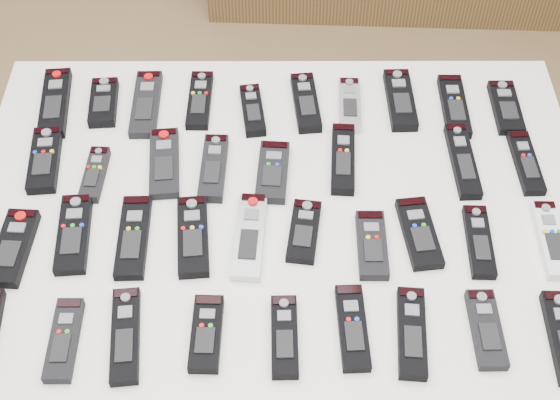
{
  "coord_description": "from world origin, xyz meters",
  "views": [
    {
      "loc": [
        -0.15,
        -0.94,
        1.99
      ],
      "look_at": [
        -0.14,
        0.03,
        0.8
      ],
      "focal_mm": 50.0,
      "sensor_mm": 36.0,
      "label": 1
    }
  ],
  "objects_px": {
    "remote_23": "(304,231)",
    "remote_30": "(125,335)",
    "remote_8": "(454,106)",
    "remote_27": "(551,239)",
    "remote_12": "(164,163)",
    "remote_14": "(273,172)",
    "remote_16": "(463,161)",
    "remote_19": "(74,234)",
    "remote_35": "(486,329)",
    "remote_1": "(104,102)",
    "remote_11": "(95,174)",
    "remote_5": "(306,103)",
    "remote_7": "(400,100)",
    "remote_4": "(253,110)",
    "remote_10": "(45,160)",
    "remote_17": "(526,163)",
    "table": "(280,224)",
    "remote_25": "(419,233)",
    "remote_34": "(412,333)",
    "remote_31": "(206,334)",
    "remote_15": "(343,159)",
    "remote_13": "(213,168)",
    "remote_0": "(55,103)",
    "remote_24": "(372,245)",
    "remote_33": "(353,327)",
    "remote_6": "(350,105)",
    "remote_2": "(146,104)",
    "remote_18": "(13,248)",
    "remote_20": "(133,237)",
    "remote_3": "(200,100)",
    "remote_22": "(250,236)",
    "remote_29": "(64,340)",
    "remote_32": "(284,336)",
    "remote_26": "(479,242)"
  },
  "relations": [
    {
      "from": "remote_29",
      "to": "remote_32",
      "type": "distance_m",
      "value": 0.38
    },
    {
      "from": "remote_23",
      "to": "remote_29",
      "type": "relative_size",
      "value": 0.9
    },
    {
      "from": "remote_1",
      "to": "remote_18",
      "type": "xyz_separation_m",
      "value": [
        -0.11,
        -0.4,
        0.0
      ]
    },
    {
      "from": "remote_1",
      "to": "remote_11",
      "type": "height_order",
      "value": "remote_1"
    },
    {
      "from": "remote_19",
      "to": "remote_35",
      "type": "bearing_deg",
      "value": -19.68
    },
    {
      "from": "table",
      "to": "remote_27",
      "type": "height_order",
      "value": "remote_27"
    },
    {
      "from": "remote_16",
      "to": "remote_30",
      "type": "bearing_deg",
      "value": -149.58
    },
    {
      "from": "remote_8",
      "to": "remote_23",
      "type": "xyz_separation_m",
      "value": [
        -0.34,
        -0.35,
        -0.0
      ]
    },
    {
      "from": "remote_15",
      "to": "remote_30",
      "type": "bearing_deg",
      "value": -130.63
    },
    {
      "from": "remote_29",
      "to": "remote_30",
      "type": "bearing_deg",
      "value": 4.44
    },
    {
      "from": "remote_2",
      "to": "remote_34",
      "type": "relative_size",
      "value": 1.13
    },
    {
      "from": "remote_13",
      "to": "remote_17",
      "type": "height_order",
      "value": "remote_13"
    },
    {
      "from": "remote_8",
      "to": "remote_27",
      "type": "xyz_separation_m",
      "value": [
        0.13,
        -0.37,
        0.0
      ]
    },
    {
      "from": "remote_2",
      "to": "remote_18",
      "type": "distance_m",
      "value": 0.45
    },
    {
      "from": "remote_15",
      "to": "remote_25",
      "type": "xyz_separation_m",
      "value": [
        0.14,
        -0.19,
        -0.0
      ]
    },
    {
      "from": "remote_0",
      "to": "remote_17",
      "type": "xyz_separation_m",
      "value": [
        1.01,
        -0.18,
        -0.0
      ]
    },
    {
      "from": "remote_12",
      "to": "remote_14",
      "type": "distance_m",
      "value": 0.23
    },
    {
      "from": "remote_5",
      "to": "remote_7",
      "type": "relative_size",
      "value": 0.95
    },
    {
      "from": "remote_0",
      "to": "remote_25",
      "type": "height_order",
      "value": "remote_0"
    },
    {
      "from": "remote_6",
      "to": "remote_31",
      "type": "xyz_separation_m",
      "value": [
        -0.28,
        -0.57,
        0.0
      ]
    },
    {
      "from": "remote_8",
      "to": "remote_35",
      "type": "bearing_deg",
      "value": -92.09
    },
    {
      "from": "remote_12",
      "to": "remote_20",
      "type": "xyz_separation_m",
      "value": [
        -0.04,
        -0.19,
        0.0
      ]
    },
    {
      "from": "remote_0",
      "to": "remote_24",
      "type": "relative_size",
      "value": 1.35
    },
    {
      "from": "remote_12",
      "to": "remote_16",
      "type": "xyz_separation_m",
      "value": [
        0.62,
        0.0,
        0.0
      ]
    },
    {
      "from": "remote_17",
      "to": "table",
      "type": "bearing_deg",
      "value": -170.06
    },
    {
      "from": "remote_17",
      "to": "remote_15",
      "type": "bearing_deg",
      "value": 176.62
    },
    {
      "from": "table",
      "to": "remote_13",
      "type": "bearing_deg",
      "value": 146.07
    },
    {
      "from": "remote_1",
      "to": "remote_20",
      "type": "relative_size",
      "value": 0.73
    },
    {
      "from": "remote_25",
      "to": "remote_27",
      "type": "relative_size",
      "value": 0.92
    },
    {
      "from": "table",
      "to": "remote_22",
      "type": "height_order",
      "value": "remote_22"
    },
    {
      "from": "remote_19",
      "to": "remote_23",
      "type": "height_order",
      "value": "remote_19"
    },
    {
      "from": "remote_13",
      "to": "remote_34",
      "type": "bearing_deg",
      "value": -44.3
    },
    {
      "from": "remote_23",
      "to": "remote_30",
      "type": "bearing_deg",
      "value": -136.6
    },
    {
      "from": "remote_4",
      "to": "remote_10",
      "type": "distance_m",
      "value": 0.46
    },
    {
      "from": "table",
      "to": "remote_26",
      "type": "bearing_deg",
      "value": -14.07
    },
    {
      "from": "remote_24",
      "to": "remote_3",
      "type": "bearing_deg",
      "value": 131.89
    },
    {
      "from": "remote_0",
      "to": "remote_3",
      "type": "xyz_separation_m",
      "value": [
        0.32,
        0.01,
        -0.0
      ]
    },
    {
      "from": "remote_13",
      "to": "remote_22",
      "type": "xyz_separation_m",
      "value": [
        0.08,
        -0.17,
        -0.0
      ]
    },
    {
      "from": "remote_6",
      "to": "remote_30",
      "type": "bearing_deg",
      "value": -124.44
    },
    {
      "from": "remote_17",
      "to": "remote_33",
      "type": "xyz_separation_m",
      "value": [
        -0.38,
        -0.39,
        0.0
      ]
    },
    {
      "from": "remote_1",
      "to": "remote_8",
      "type": "relative_size",
      "value": 0.75
    },
    {
      "from": "remote_19",
      "to": "remote_5",
      "type": "bearing_deg",
      "value": 34.31
    },
    {
      "from": "remote_11",
      "to": "remote_17",
      "type": "xyz_separation_m",
      "value": [
        0.89,
        0.03,
        -0.0
      ]
    },
    {
      "from": "remote_27",
      "to": "remote_31",
      "type": "height_order",
      "value": "remote_31"
    },
    {
      "from": "remote_15",
      "to": "remote_33",
      "type": "relative_size",
      "value": 1.1
    },
    {
      "from": "remote_13",
      "to": "remote_16",
      "type": "relative_size",
      "value": 0.86
    },
    {
      "from": "remote_33",
      "to": "remote_13",
      "type": "bearing_deg",
      "value": 122.91
    },
    {
      "from": "remote_14",
      "to": "remote_19",
      "type": "relative_size",
      "value": 0.85
    },
    {
      "from": "remote_1",
      "to": "remote_34",
      "type": "height_order",
      "value": "same"
    },
    {
      "from": "remote_30",
      "to": "remote_27",
      "type": "bearing_deg",
      "value": 9.24
    }
  ]
}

